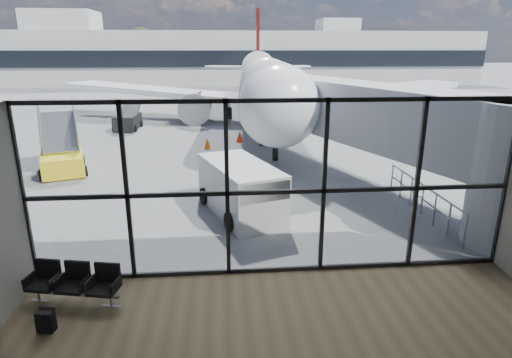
{
  "coord_description": "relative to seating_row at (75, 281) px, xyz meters",
  "views": [
    {
      "loc": [
        -1.34,
        -9.92,
        5.62
      ],
      "look_at": [
        -0.24,
        3.0,
        1.62
      ],
      "focal_mm": 30.0,
      "sensor_mm": 36.0,
      "label": 1
    }
  ],
  "objects": [
    {
      "name": "ground",
      "position": [
        4.72,
        40.97,
        -0.52
      ],
      "size": [
        220.0,
        220.0,
        0.0
      ],
      "primitive_type": "plane",
      "color": "slate",
      "rests_on": "ground"
    },
    {
      "name": "lounge_shell",
      "position": [
        4.72,
        -3.83,
        2.13
      ],
      "size": [
        12.02,
        8.01,
        4.51
      ],
      "color": "brown",
      "rests_on": "ground"
    },
    {
      "name": "glass_curtain_wall",
      "position": [
        4.72,
        0.97,
        1.72
      ],
      "size": [
        12.1,
        0.12,
        4.5
      ],
      "color": "white",
      "rests_on": "ground"
    },
    {
      "name": "jet_bridge",
      "position": [
        9.62,
        8.05,
        2.24
      ],
      "size": [
        8.0,
        16.5,
        4.33
      ],
      "color": "#ACAEB1",
      "rests_on": "ground"
    },
    {
      "name": "apron_railing",
      "position": [
        10.32,
        4.47,
        0.2
      ],
      "size": [
        0.06,
        5.46,
        1.11
      ],
      "color": "gray",
      "rests_on": "ground"
    },
    {
      "name": "far_terminal",
      "position": [
        4.13,
        62.94,
        3.69
      ],
      "size": [
        80.0,
        12.2,
        11.0
      ],
      "color": "silver",
      "rests_on": "ground"
    },
    {
      "name": "tree_1",
      "position": [
        -34.28,
        72.97,
        4.73
      ],
      "size": [
        5.61,
        5.61,
        8.07
      ],
      "color": "#382619",
      "rests_on": "ground"
    },
    {
      "name": "tree_2",
      "position": [
        -28.28,
        72.97,
        5.35
      ],
      "size": [
        6.27,
        6.27,
        9.03
      ],
      "color": "#382619",
      "rests_on": "ground"
    },
    {
      "name": "tree_3",
      "position": [
        -22.28,
        72.97,
        4.11
      ],
      "size": [
        4.95,
        4.95,
        7.12
      ],
      "color": "#382619",
      "rests_on": "ground"
    },
    {
      "name": "tree_4",
      "position": [
        -16.28,
        72.97,
        4.73
      ],
      "size": [
        5.61,
        5.61,
        8.07
      ],
      "color": "#382619",
      "rests_on": "ground"
    },
    {
      "name": "tree_5",
      "position": [
        -10.28,
        72.97,
        5.35
      ],
      "size": [
        6.27,
        6.27,
        9.03
      ],
      "color": "#382619",
      "rests_on": "ground"
    },
    {
      "name": "seating_row",
      "position": [
        0.0,
        0.0,
        0.0
      ],
      "size": [
        2.13,
        1.0,
        0.94
      ],
      "rotation": [
        0.0,
        0.0,
        -0.21
      ],
      "color": "gray",
      "rests_on": "ground"
    },
    {
      "name": "backpack",
      "position": [
        -0.29,
        -1.1,
        -0.28
      ],
      "size": [
        0.37,
        0.36,
        0.5
      ],
      "rotation": [
        0.0,
        0.0,
        -0.19
      ],
      "color": "black",
      "rests_on": "ground"
    },
    {
      "name": "airliner",
      "position": [
        7.06,
        26.98,
        2.47
      ],
      "size": [
        32.94,
        38.19,
        9.83
      ],
      "rotation": [
        0.0,
        0.0,
        -0.06
      ],
      "color": "white",
      "rests_on": "ground"
    },
    {
      "name": "service_van",
      "position": [
        4.07,
        5.12,
        0.4
      ],
      "size": [
        3.04,
        4.47,
        1.79
      ],
      "rotation": [
        0.0,
        0.0,
        0.34
      ],
      "color": "silver",
      "rests_on": "ground"
    },
    {
      "name": "belt_loader",
      "position": [
        -3.16,
        22.09,
        0.09
      ],
      "size": [
        1.69,
        4.04,
        1.84
      ],
      "rotation": [
        0.0,
        0.0,
        -0.03
      ],
      "color": "black",
      "rests_on": "ground"
    },
    {
      "name": "mobile_stairs",
      "position": [
        -4.02,
        11.15,
        0.1
      ],
      "size": [
        2.81,
        4.02,
        2.58
      ],
      "rotation": [
        0.0,
        0.0,
        0.34
      ],
      "color": "yellow",
      "rests_on": "ground"
    },
    {
      "name": "traffic_cone_a",
      "position": [
        2.63,
        15.46,
        -0.23
      ],
      "size": [
        0.44,
        0.44,
        0.62
      ],
      "color": "orange",
      "rests_on": "ground"
    },
    {
      "name": "traffic_cone_b",
      "position": [
        6.67,
        15.98,
        -0.22
      ],
      "size": [
        0.44,
        0.44,
        0.63
      ],
      "color": "orange",
      "rests_on": "ground"
    },
    {
      "name": "traffic_cone_c",
      "position": [
        4.58,
        17.13,
        -0.2
      ],
      "size": [
        0.48,
        0.48,
        0.69
      ],
      "color": "#F73B0D",
      "rests_on": "ground"
    }
  ]
}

